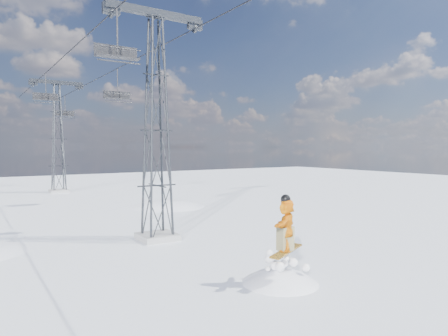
{
  "coord_description": "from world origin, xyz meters",
  "views": [
    {
      "loc": [
        -7.26,
        -10.55,
        4.67
      ],
      "look_at": [
        2.04,
        3.73,
        3.78
      ],
      "focal_mm": 32.0,
      "sensor_mm": 36.0,
      "label": 1
    }
  ],
  "objects_px": {
    "lift_tower_far": "(58,139)",
    "lift_chair_near": "(117,53)",
    "lift_tower_near": "(156,131)",
    "snowboarder_jump": "(280,329)"
  },
  "relations": [
    {
      "from": "lift_tower_far",
      "to": "snowboarder_jump",
      "type": "relative_size",
      "value": 1.62
    },
    {
      "from": "snowboarder_jump",
      "to": "lift_tower_near",
      "type": "bearing_deg",
      "value": 96.47
    },
    {
      "from": "snowboarder_jump",
      "to": "lift_chair_near",
      "type": "xyz_separation_m",
      "value": [
        -3.14,
        7.52,
        10.52
      ]
    },
    {
      "from": "lift_tower_far",
      "to": "snowboarder_jump",
      "type": "bearing_deg",
      "value": -88.38
    },
    {
      "from": "snowboarder_jump",
      "to": "lift_tower_far",
      "type": "bearing_deg",
      "value": 91.62
    },
    {
      "from": "lift_chair_near",
      "to": "snowboarder_jump",
      "type": "bearing_deg",
      "value": -67.33
    },
    {
      "from": "lift_tower_near",
      "to": "lift_chair_near",
      "type": "xyz_separation_m",
      "value": [
        -2.2,
        -0.77,
        3.43
      ]
    },
    {
      "from": "lift_tower_far",
      "to": "lift_chair_near",
      "type": "relative_size",
      "value": 4.68
    },
    {
      "from": "lift_tower_near",
      "to": "lift_chair_near",
      "type": "relative_size",
      "value": 4.68
    },
    {
      "from": "lift_tower_near",
      "to": "snowboarder_jump",
      "type": "relative_size",
      "value": 1.62
    }
  ]
}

